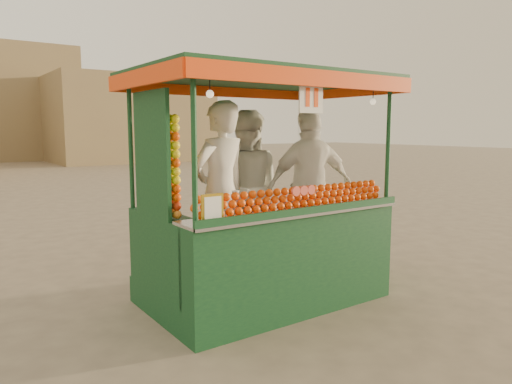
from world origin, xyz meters
TOP-DOWN VIEW (x-y plane):
  - ground at (0.00, 0.00)m, footprint 90.00×90.00m
  - building_right at (7.00, 24.00)m, footprint 9.00×6.00m
  - juice_cart at (-0.47, -0.30)m, footprint 2.81×1.82m
  - vendor_left at (-0.90, -0.09)m, footprint 0.79×0.60m
  - vendor_middle at (-0.32, 0.30)m, footprint 1.16×1.12m
  - vendor_right at (0.32, -0.17)m, footprint 1.20×0.74m

SIDE VIEW (x-z plane):
  - ground at x=0.00m, z-range 0.00..0.00m
  - juice_cart at x=-0.47m, z-range -0.44..2.11m
  - vendor_middle at x=-0.32m, z-range 0.30..2.18m
  - vendor_right at x=0.32m, z-range 0.30..2.20m
  - vendor_left at x=-0.90m, z-range 0.30..2.26m
  - building_right at x=7.00m, z-range 0.00..5.00m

